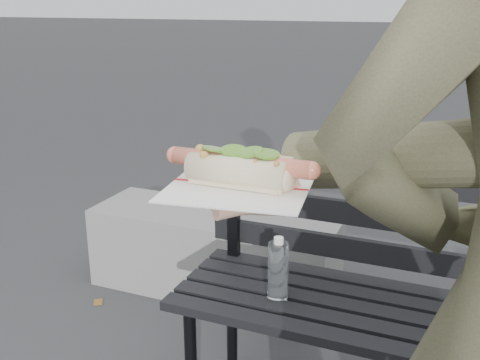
% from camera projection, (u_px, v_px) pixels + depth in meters
% --- Properties ---
extents(park_bench, '(1.50, 0.44, 0.88)m').
position_uv_depth(park_bench, '(416.00, 293.00, 1.72)').
color(park_bench, black).
rests_on(park_bench, ground).
extents(concrete_block, '(1.20, 0.40, 0.40)m').
position_uv_depth(concrete_block, '(214.00, 252.00, 2.75)').
color(concrete_block, slate).
rests_on(concrete_block, ground).
extents(held_hotdog, '(0.64, 0.30, 0.20)m').
position_uv_depth(held_hotdog, '(400.00, 161.00, 0.74)').
color(held_hotdog, '#41402B').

